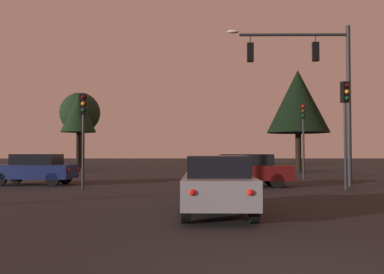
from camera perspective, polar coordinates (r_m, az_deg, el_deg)
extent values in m
plane|color=black|center=(29.79, 1.81, -5.10)|extent=(168.00, 168.00, 0.00)
cylinder|color=#232326|center=(21.91, 19.81, 3.88)|extent=(0.20, 0.20, 7.62)
cylinder|color=#232326|center=(21.81, 13.13, 12.87)|extent=(5.16, 0.27, 0.14)
ellipsoid|color=#F4EACC|center=(21.42, 5.39, 13.52)|extent=(0.56, 0.28, 0.16)
cylinder|color=#232326|center=(22.01, 15.82, 12.27)|extent=(0.05, 0.05, 0.36)
cube|color=black|center=(21.86, 15.83, 10.66)|extent=(0.31, 0.25, 0.90)
sphere|color=red|center=(22.06, 15.73, 11.30)|extent=(0.18, 0.18, 0.18)
sphere|color=#56380C|center=(22.00, 15.74, 10.59)|extent=(0.18, 0.18, 0.18)
sphere|color=#0C4219|center=(21.94, 15.74, 9.87)|extent=(0.18, 0.18, 0.18)
cylinder|color=#232326|center=(21.42, 7.62, 12.57)|extent=(0.05, 0.05, 0.39)
cube|color=black|center=(21.26, 7.62, 10.89)|extent=(0.31, 0.25, 0.90)
sphere|color=red|center=(21.46, 7.57, 11.53)|extent=(0.18, 0.18, 0.18)
sphere|color=#56380C|center=(21.40, 7.58, 10.80)|extent=(0.18, 0.18, 0.18)
sphere|color=#0C4219|center=(21.34, 7.58, 10.07)|extent=(0.18, 0.18, 0.18)
cylinder|color=#232326|center=(19.80, 19.39, -1.13)|extent=(0.12, 0.12, 3.74)
cube|color=black|center=(19.97, 19.31, 5.55)|extent=(0.36, 0.32, 0.90)
sphere|color=#4C0A0A|center=(19.90, 19.56, 6.39)|extent=(0.18, 0.18, 0.18)
sphere|color=#F9A319|center=(19.86, 19.57, 5.59)|extent=(0.18, 0.18, 0.18)
sphere|color=#0C4219|center=(19.83, 19.58, 4.79)|extent=(0.18, 0.18, 0.18)
cylinder|color=#232326|center=(26.77, 14.35, -1.53)|extent=(0.12, 0.12, 3.61)
cube|color=black|center=(26.88, 14.31, 3.28)|extent=(0.36, 0.32, 0.90)
sphere|color=red|center=(26.77, 14.29, 3.91)|extent=(0.18, 0.18, 0.18)
sphere|color=#56380C|center=(26.74, 14.29, 3.31)|extent=(0.18, 0.18, 0.18)
sphere|color=#0C4219|center=(26.71, 14.30, 2.71)|extent=(0.18, 0.18, 0.18)
cylinder|color=#232326|center=(19.61, -14.02, -1.87)|extent=(0.12, 0.12, 3.27)
cube|color=black|center=(19.73, -13.97, 4.20)|extent=(0.32, 0.26, 0.90)
sphere|color=#4C0A0A|center=(19.62, -14.03, 5.06)|extent=(0.18, 0.18, 0.18)
sphere|color=#F9A319|center=(19.59, -14.04, 4.25)|extent=(0.18, 0.18, 0.18)
sphere|color=#0C4219|center=(19.56, -14.04, 3.43)|extent=(0.18, 0.18, 0.18)
cube|color=gray|center=(11.40, 3.36, -6.78)|extent=(1.90, 4.25, 0.68)
cube|color=black|center=(11.22, 3.38, -3.79)|extent=(1.59, 2.31, 0.52)
cylinder|color=black|center=(12.80, -0.36, -7.79)|extent=(0.22, 0.65, 0.64)
cylinder|color=black|center=(12.86, 6.61, -7.75)|extent=(0.22, 0.65, 0.64)
cylinder|color=black|center=(10.06, -0.80, -9.37)|extent=(0.22, 0.65, 0.64)
cylinder|color=black|center=(10.13, 8.10, -9.30)|extent=(0.22, 0.65, 0.64)
sphere|color=red|center=(9.29, 0.05, -7.25)|extent=(0.14, 0.14, 0.14)
sphere|color=red|center=(9.35, 7.62, -7.20)|extent=(0.14, 0.14, 0.14)
cube|color=#4C0F0F|center=(20.56, 6.56, -4.64)|extent=(4.49, 1.78, 0.68)
cube|color=black|center=(20.56, 6.97, -2.96)|extent=(2.43, 1.52, 0.52)
cylinder|color=black|center=(19.66, 2.59, -5.76)|extent=(0.64, 0.20, 0.64)
cylinder|color=black|center=(21.20, 2.30, -5.49)|extent=(0.64, 0.20, 0.64)
cylinder|color=black|center=(20.08, 11.07, -5.65)|extent=(0.64, 0.20, 0.64)
cylinder|color=black|center=(21.59, 10.18, -5.39)|extent=(0.64, 0.20, 0.64)
sphere|color=red|center=(20.39, 13.09, -4.34)|extent=(0.14, 0.14, 0.14)
sphere|color=red|center=(21.58, 12.27, -4.21)|extent=(0.14, 0.14, 0.14)
cube|color=#0F1947|center=(22.93, -19.95, -4.26)|extent=(4.10, 2.19, 0.68)
cube|color=black|center=(22.85, -19.59, -2.76)|extent=(2.27, 1.76, 0.52)
cylinder|color=black|center=(22.81, -23.78, -5.07)|extent=(0.66, 0.26, 0.64)
cylinder|color=black|center=(24.24, -21.96, -4.91)|extent=(0.66, 0.26, 0.64)
cylinder|color=black|center=(21.69, -17.72, -5.32)|extent=(0.66, 0.26, 0.64)
cylinder|color=black|center=(23.19, -16.19, -5.11)|extent=(0.66, 0.26, 0.64)
sphere|color=red|center=(21.58, -15.86, -4.18)|extent=(0.14, 0.14, 0.14)
sphere|color=red|center=(22.77, -14.73, -4.07)|extent=(0.14, 0.14, 0.14)
cylinder|color=black|center=(38.31, -14.64, -1.86)|extent=(0.34, 0.34, 3.31)
cone|color=black|center=(38.45, -14.59, 3.07)|extent=(2.99, 2.99, 3.30)
cylinder|color=black|center=(45.44, -14.45, -1.33)|extent=(0.42, 0.42, 4.18)
sphere|color=black|center=(45.61, -14.42, 3.09)|extent=(4.06, 4.06, 4.06)
cylinder|color=black|center=(37.72, 13.71, -1.92)|extent=(0.50, 0.50, 3.24)
cone|color=black|center=(37.96, 13.66, 4.55)|extent=(5.24, 5.24, 5.31)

